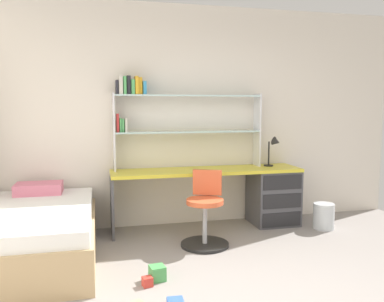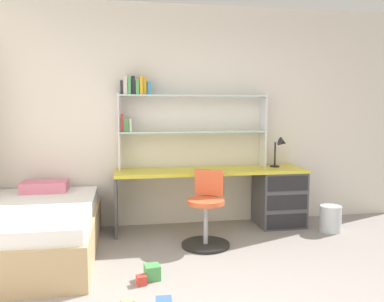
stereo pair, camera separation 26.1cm
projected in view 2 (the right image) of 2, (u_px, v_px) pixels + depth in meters
room_shell at (80, 120)px, 3.50m from camera, size 5.77×6.11×2.75m
desk at (261, 193)px, 4.95m from camera, size 2.33×0.53×0.74m
bookshelf_hutch at (173, 111)px, 4.80m from camera, size 1.83×0.22×1.12m
desk_lamp at (281, 147)px, 4.96m from camera, size 0.20×0.17×0.38m
swivel_chair at (206, 216)px, 4.25m from camera, size 0.52×0.52×0.80m
bed_platform at (34, 231)px, 3.91m from camera, size 1.21×1.81×0.65m
waste_bin at (330, 219)px, 4.74m from camera, size 0.25×0.25×0.31m
toy_block_green_1 at (152, 272)px, 3.43m from camera, size 0.15×0.15×0.13m
toy_block_red_4 at (141, 280)px, 3.32m from camera, size 0.09×0.09×0.08m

